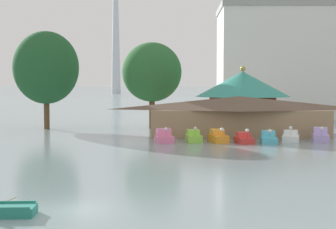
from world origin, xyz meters
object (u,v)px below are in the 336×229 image
green_roof_pavilion (243,96)px  pedal_boat_cyan (268,138)px  pedal_boat_white (291,137)px  pedal_boat_lime (194,137)px  shoreline_tree_tall_left (46,68)px  pedal_boat_lavender (320,136)px  pedal_boat_red (244,139)px  shoreline_tree_mid (152,72)px  pedal_boat_orange (218,137)px  boathouse (239,115)px  background_building_block (284,62)px  pedal_boat_pink (164,137)px

green_roof_pavilion → pedal_boat_cyan: bearing=-85.9°
pedal_boat_white → green_roof_pavilion: 13.62m
pedal_boat_lime → shoreline_tree_tall_left: size_ratio=0.21×
pedal_boat_lime → shoreline_tree_tall_left: bearing=-136.2°
pedal_boat_white → pedal_boat_lavender: pedal_boat_white is taller
pedal_boat_red → pedal_boat_cyan: bearing=83.5°
green_roof_pavilion → shoreline_tree_mid: 12.62m
pedal_boat_lavender → green_roof_pavilion: size_ratio=0.23×
pedal_boat_orange → shoreline_tree_mid: bearing=-170.3°
pedal_boat_orange → shoreline_tree_mid: size_ratio=0.27×
pedal_boat_cyan → shoreline_tree_mid: (-12.76, 17.34, 7.03)m
pedal_boat_cyan → boathouse: bearing=-157.5°
pedal_boat_orange → shoreline_tree_mid: shoreline_tree_mid is taller
pedal_boat_orange → shoreline_tree_tall_left: size_ratio=0.24×
pedal_boat_lime → background_building_block: bearing=148.8°
pedal_boat_lavender → pedal_boat_orange: bearing=-75.7°
shoreline_tree_tall_left → pedal_boat_orange: bearing=-35.2°
boathouse → shoreline_tree_mid: shoreline_tree_mid is taller
green_roof_pavilion → shoreline_tree_tall_left: size_ratio=0.93×
pedal_boat_lime → shoreline_tree_tall_left: (-19.07, 15.05, 7.59)m
shoreline_tree_mid → background_building_block: 32.11m
pedal_boat_lime → pedal_boat_cyan: size_ratio=0.89×
pedal_boat_cyan → pedal_boat_lavender: 5.79m
pedal_boat_pink → pedal_boat_red: size_ratio=1.22×
pedal_boat_lime → pedal_boat_orange: size_ratio=0.85×
pedal_boat_lavender → background_building_block: bearing=-176.1°
pedal_boat_cyan → green_roof_pavilion: size_ratio=0.25×
pedal_boat_orange → pedal_boat_lavender: pedal_boat_lavender is taller
boathouse → green_roof_pavilion: size_ratio=1.79×
pedal_boat_pink → pedal_boat_lavender: size_ratio=1.13×
green_roof_pavilion → shoreline_tree_mid: shoreline_tree_mid is taller
pedal_boat_red → pedal_boat_cyan: pedal_boat_red is taller
pedal_boat_red → pedal_boat_lavender: 8.26m
pedal_boat_red → background_building_block: bearing=153.1°
pedal_boat_white → background_building_block: size_ratio=0.13×
pedal_boat_cyan → pedal_boat_white: pedal_boat_white is taller
pedal_boat_orange → shoreline_tree_tall_left: bearing=-140.1°
pedal_boat_lime → pedal_boat_lavender: pedal_boat_lime is taller
green_roof_pavilion → pedal_boat_red: bearing=-96.0°
pedal_boat_lavender → background_building_block: (3.86, 38.96, 9.21)m
pedal_boat_lime → boathouse: boathouse is taller
pedal_boat_lavender → boathouse: (-7.86, 5.20, 1.82)m
pedal_boat_lime → pedal_boat_orange: 2.52m
pedal_boat_pink → shoreline_tree_tall_left: size_ratio=0.24×
pedal_boat_white → boathouse: (-4.80, 5.17, 1.93)m
background_building_block → pedal_boat_lavender: bearing=-95.7°
pedal_boat_pink → pedal_boat_red: (8.13, -0.71, -0.09)m
pedal_boat_lime → green_roof_pavilion: 15.33m
shoreline_tree_mid → pedal_boat_lime: bearing=-72.7°
pedal_boat_pink → boathouse: 10.52m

